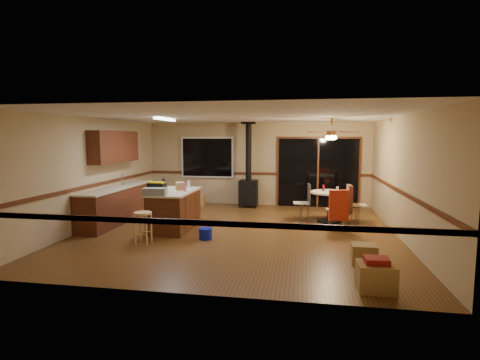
% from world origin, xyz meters
% --- Properties ---
extents(floor, '(7.00, 7.00, 0.00)m').
position_xyz_m(floor, '(0.00, 0.00, 0.00)').
color(floor, '#593718').
rests_on(floor, ground).
extents(ceiling, '(7.00, 7.00, 0.00)m').
position_xyz_m(ceiling, '(0.00, 0.00, 2.60)').
color(ceiling, silver).
rests_on(ceiling, ground).
extents(wall_back, '(7.00, 0.00, 7.00)m').
position_xyz_m(wall_back, '(0.00, 3.50, 1.30)').
color(wall_back, tan).
rests_on(wall_back, ground).
extents(wall_front, '(7.00, 0.00, 7.00)m').
position_xyz_m(wall_front, '(0.00, -3.50, 1.30)').
color(wall_front, tan).
rests_on(wall_front, ground).
extents(wall_left, '(0.00, 7.00, 7.00)m').
position_xyz_m(wall_left, '(-3.50, 0.00, 1.30)').
color(wall_left, tan).
rests_on(wall_left, ground).
extents(wall_right, '(0.00, 7.00, 7.00)m').
position_xyz_m(wall_right, '(3.50, 0.00, 1.30)').
color(wall_right, tan).
rests_on(wall_right, ground).
extents(chair_rail, '(7.00, 7.00, 0.08)m').
position_xyz_m(chair_rail, '(0.00, 0.00, 1.00)').
color(chair_rail, '#502614').
rests_on(chair_rail, ground).
extents(window, '(1.72, 0.10, 1.32)m').
position_xyz_m(window, '(-1.60, 3.45, 1.50)').
color(window, black).
rests_on(window, ground).
extents(sliding_door, '(2.52, 0.10, 2.10)m').
position_xyz_m(sliding_door, '(1.90, 3.45, 1.05)').
color(sliding_door, black).
rests_on(sliding_door, ground).
extents(lower_cabinets, '(0.60, 3.00, 0.86)m').
position_xyz_m(lower_cabinets, '(-3.20, 0.50, 0.43)').
color(lower_cabinets, '#522514').
rests_on(lower_cabinets, ground).
extents(countertop, '(0.64, 3.04, 0.04)m').
position_xyz_m(countertop, '(-3.20, 0.50, 0.88)').
color(countertop, beige).
rests_on(countertop, lower_cabinets).
extents(upper_cabinets, '(0.35, 2.00, 0.80)m').
position_xyz_m(upper_cabinets, '(-3.33, 0.70, 1.90)').
color(upper_cabinets, '#522514').
rests_on(upper_cabinets, ground).
extents(kitchen_island, '(0.88, 1.68, 0.90)m').
position_xyz_m(kitchen_island, '(-1.50, 0.00, 0.45)').
color(kitchen_island, '#4D2513').
rests_on(kitchen_island, ground).
extents(wood_stove, '(0.55, 0.50, 2.52)m').
position_xyz_m(wood_stove, '(-0.20, 3.05, 0.73)').
color(wood_stove, black).
rests_on(wood_stove, ground).
extents(ceiling_fan, '(0.24, 0.24, 0.55)m').
position_xyz_m(ceiling_fan, '(2.12, 1.33, 2.21)').
color(ceiling_fan, brown).
rests_on(ceiling_fan, ceiling).
extents(fluorescent_strip, '(0.10, 1.20, 0.04)m').
position_xyz_m(fluorescent_strip, '(-1.80, 0.30, 2.56)').
color(fluorescent_strip, white).
rests_on(fluorescent_strip, ceiling).
extents(toolbox_grey, '(0.53, 0.33, 0.15)m').
position_xyz_m(toolbox_grey, '(-1.69, -0.69, 0.98)').
color(toolbox_grey, slate).
rests_on(toolbox_grey, kitchen_island).
extents(toolbox_black, '(0.40, 0.23, 0.21)m').
position_xyz_m(toolbox_black, '(-1.80, -0.31, 1.01)').
color(toolbox_black, black).
rests_on(toolbox_black, kitchen_island).
extents(toolbox_yellow_lid, '(0.36, 0.21, 0.03)m').
position_xyz_m(toolbox_yellow_lid, '(-1.80, -0.31, 1.13)').
color(toolbox_yellow_lid, gold).
rests_on(toolbox_yellow_lid, toolbox_black).
extents(box_on_island, '(0.28, 0.32, 0.18)m').
position_xyz_m(box_on_island, '(-1.43, 0.20, 0.99)').
color(box_on_island, '#9C7945').
rests_on(box_on_island, kitchen_island).
extents(bottle_dark, '(0.10, 0.10, 0.27)m').
position_xyz_m(bottle_dark, '(-1.82, 0.18, 1.03)').
color(bottle_dark, black).
rests_on(bottle_dark, kitchen_island).
extents(bottle_pink, '(0.08, 0.08, 0.20)m').
position_xyz_m(bottle_pink, '(-1.24, -0.02, 1.00)').
color(bottle_pink, '#D84C8C').
rests_on(bottle_pink, kitchen_island).
extents(bottle_white, '(0.08, 0.08, 0.19)m').
position_xyz_m(bottle_white, '(-1.31, 0.50, 1.00)').
color(bottle_white, white).
rests_on(bottle_white, kitchen_island).
extents(bar_stool, '(0.37, 0.37, 0.65)m').
position_xyz_m(bar_stool, '(-1.71, -1.28, 0.32)').
color(bar_stool, '#D8B772').
rests_on(bar_stool, floor).
extents(blue_bucket, '(0.34, 0.34, 0.23)m').
position_xyz_m(blue_bucket, '(-0.56, -0.76, 0.12)').
color(blue_bucket, '#0B18A2').
rests_on(blue_bucket, floor).
extents(dining_table, '(0.97, 0.97, 0.78)m').
position_xyz_m(dining_table, '(2.12, 1.33, 0.53)').
color(dining_table, black).
rests_on(dining_table, ground).
extents(glass_red, '(0.07, 0.07, 0.16)m').
position_xyz_m(glass_red, '(1.97, 1.43, 0.86)').
color(glass_red, '#590C14').
rests_on(glass_red, dining_table).
extents(glass_cream, '(0.08, 0.08, 0.14)m').
position_xyz_m(glass_cream, '(2.30, 1.28, 0.85)').
color(glass_cream, beige).
rests_on(glass_cream, dining_table).
extents(chair_left, '(0.45, 0.45, 0.51)m').
position_xyz_m(chair_left, '(1.53, 1.44, 0.59)').
color(chair_left, '#BAAD8A').
rests_on(chair_left, ground).
extents(chair_near, '(0.51, 0.54, 0.70)m').
position_xyz_m(chair_near, '(2.26, 0.45, 0.60)').
color(chair_near, '#BAAD8A').
rests_on(chair_near, ground).
extents(chair_right, '(0.48, 0.44, 0.70)m').
position_xyz_m(chair_right, '(2.64, 1.37, 0.60)').
color(chair_right, '#BAAD8A').
rests_on(chair_right, ground).
extents(box_under_window, '(0.46, 0.37, 0.36)m').
position_xyz_m(box_under_window, '(-1.80, 2.88, 0.18)').
color(box_under_window, '#9C7945').
rests_on(box_under_window, floor).
extents(box_corner_a, '(0.52, 0.44, 0.39)m').
position_xyz_m(box_corner_a, '(2.48, -2.94, 0.19)').
color(box_corner_a, '#9C7945').
rests_on(box_corner_a, floor).
extents(box_corner_b, '(0.41, 0.36, 0.33)m').
position_xyz_m(box_corner_b, '(2.49, -1.80, 0.17)').
color(box_corner_b, '#9C7945').
rests_on(box_corner_b, floor).
extents(box_small_red, '(0.33, 0.28, 0.09)m').
position_xyz_m(box_small_red, '(2.48, -2.94, 0.43)').
color(box_small_red, maroon).
rests_on(box_small_red, box_corner_a).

